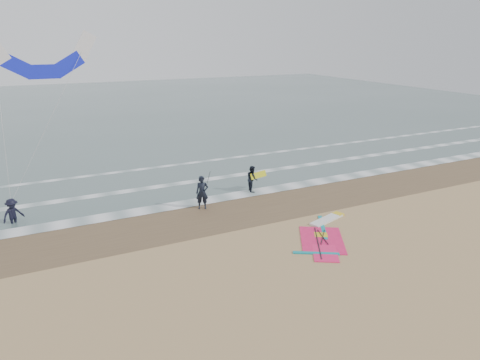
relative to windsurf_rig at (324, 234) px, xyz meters
name	(u,v)px	position (x,y,z in m)	size (l,w,h in m)	color
ground	(311,250)	(-1.59, -1.12, -0.03)	(120.00, 120.00, 0.00)	tan
sea_water	(119,108)	(-1.59, 46.88, -0.02)	(120.00, 80.00, 0.02)	#47605E
wet_sand_band	(253,207)	(-1.59, 4.88, -0.03)	(120.00, 5.00, 0.01)	brown
foam_waterline	(223,185)	(-1.59, 9.32, 0.00)	(120.00, 9.15, 0.02)	white
windsurf_rig	(324,234)	(0.00, 0.00, 0.00)	(5.05, 4.78, 0.12)	white
person_standing	(202,193)	(-4.34, 6.01, 0.96)	(0.72, 0.48, 1.99)	black
person_walking	(252,179)	(-0.34, 7.41, 0.83)	(0.83, 0.65, 1.72)	black
person_wading	(12,208)	(-14.29, 8.38, 0.86)	(1.15, 0.66, 1.78)	black
held_pole	(207,184)	(-4.04, 6.01, 1.42)	(0.17, 0.86, 1.82)	black
carried_kiteboard	(258,175)	(0.06, 7.31, 1.05)	(1.30, 0.51, 0.39)	yellow
surf_kite	(42,60)	(-11.73, 10.42, 8.37)	(5.95, 2.10, 8.79)	white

